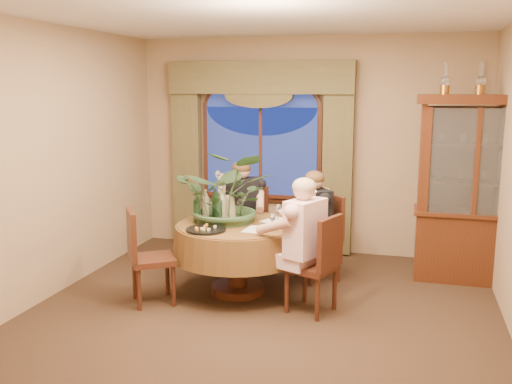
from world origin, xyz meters
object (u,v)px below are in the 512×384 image
(oil_lamp_left, at_px, (445,78))
(person_pink, at_px, (305,246))
(person_back, at_px, (242,215))
(wine_bottle_1, at_px, (197,208))
(chair_right, at_px, (311,264))
(centerpiece_plant, at_px, (229,161))
(chair_back_right, at_px, (317,239))
(person_scarf, at_px, (315,227))
(wine_bottle_2, at_px, (206,205))
(wine_bottle_4, at_px, (215,204))
(wine_bottle_0, at_px, (222,206))
(olive_bowl, at_px, (236,224))
(dining_table, at_px, (238,258))
(stoneware_vase, at_px, (230,208))
(chair_front_left, at_px, (153,257))
(china_cabinet, at_px, (473,190))
(wine_bottle_3, at_px, (219,209))
(chair_back, at_px, (249,229))
(oil_lamp_center, at_px, (481,78))

(oil_lamp_left, relative_size, person_pink, 0.26)
(person_back, bearing_deg, wine_bottle_1, 62.88)
(chair_right, bearing_deg, centerpiece_plant, 87.33)
(chair_back_right, bearing_deg, person_scarf, 134.65)
(wine_bottle_2, distance_m, wine_bottle_4, 0.11)
(wine_bottle_1, xyz_separation_m, wine_bottle_4, (0.12, 0.24, 0.00))
(wine_bottle_0, bearing_deg, wine_bottle_2, 171.29)
(chair_right, distance_m, person_pink, 0.20)
(oil_lamp_left, xyz_separation_m, olive_bowl, (-2.02, -1.14, -1.48))
(dining_table, relative_size, person_pink, 1.04)
(chair_back_right, bearing_deg, stoneware_vase, 78.80)
(person_scarf, relative_size, stoneware_vase, 4.76)
(stoneware_vase, bearing_deg, chair_front_left, -133.21)
(china_cabinet, relative_size, stoneware_vase, 7.80)
(dining_table, bearing_deg, wine_bottle_2, 166.50)
(chair_right, height_order, wine_bottle_3, wine_bottle_3)
(chair_back_right, height_order, chair_back, same)
(olive_bowl, distance_m, wine_bottle_4, 0.42)
(oil_lamp_left, relative_size, stoneware_vase, 1.27)
(wine_bottle_2, xyz_separation_m, wine_bottle_3, (0.20, -0.15, 0.00))
(china_cabinet, bearing_deg, oil_lamp_left, 180.00)
(chair_front_left, distance_m, centerpiece_plant, 1.26)
(wine_bottle_4, bearing_deg, chair_back, 75.66)
(chair_back_right, xyz_separation_m, wine_bottle_4, (-1.04, -0.47, 0.44))
(chair_back_right, xyz_separation_m, wine_bottle_2, (-1.13, -0.54, 0.44))
(chair_back, bearing_deg, oil_lamp_center, 176.41)
(olive_bowl, xyz_separation_m, wine_bottle_1, (-0.44, 0.01, 0.14))
(centerpiece_plant, bearing_deg, wine_bottle_4, 160.65)
(wine_bottle_3, bearing_deg, oil_lamp_center, 23.39)
(wine_bottle_0, xyz_separation_m, wine_bottle_1, (-0.23, -0.14, 0.00))
(chair_front_left, bearing_deg, oil_lamp_left, 85.10)
(dining_table, height_order, centerpiece_plant, centerpiece_plant)
(chair_back_right, relative_size, wine_bottle_3, 2.91)
(person_scarf, bearing_deg, chair_back, 32.71)
(person_pink, height_order, person_scarf, person_pink)
(oil_lamp_center, distance_m, chair_back_right, 2.46)
(person_pink, bearing_deg, person_scarf, 26.68)
(oil_lamp_center, height_order, person_back, oil_lamp_center)
(centerpiece_plant, height_order, wine_bottle_2, centerpiece_plant)
(wine_bottle_4, bearing_deg, wine_bottle_2, -141.80)
(chair_front_left, distance_m, olive_bowl, 0.91)
(wine_bottle_2, relative_size, wine_bottle_4, 1.00)
(olive_bowl, bearing_deg, dining_table, 97.68)
(chair_right, height_order, person_back, person_back)
(centerpiece_plant, height_order, wine_bottle_3, centerpiece_plant)
(chair_right, xyz_separation_m, wine_bottle_2, (-1.23, 0.41, 0.44))
(chair_right, bearing_deg, person_scarf, 27.69)
(wine_bottle_3, bearing_deg, chair_back, 86.02)
(china_cabinet, distance_m, person_pink, 2.17)
(wine_bottle_1, bearing_deg, person_pink, -12.40)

